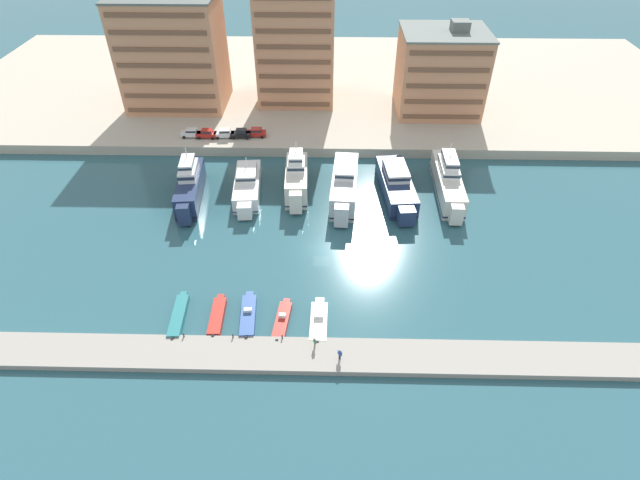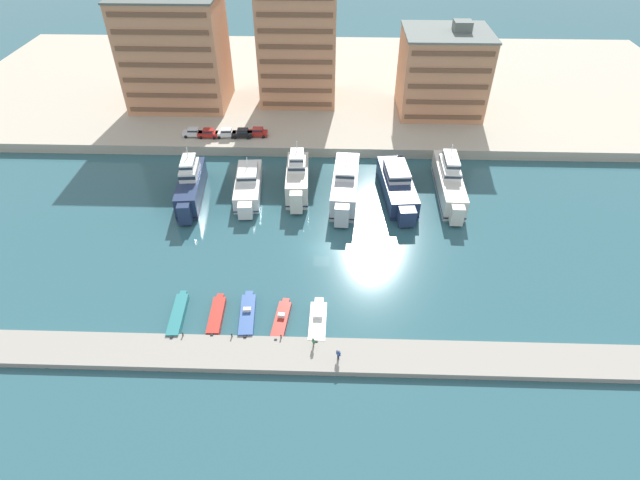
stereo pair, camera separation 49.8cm
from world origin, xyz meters
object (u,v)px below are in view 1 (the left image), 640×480
object	(u,v)px
motorboat_white_center	(319,321)
motorboat_red_left	(217,316)
car_red_left	(207,133)
car_black_center_left	(241,133)
yacht_silver_center_left	(344,185)
car_white_far_left	(191,133)
yacht_white_left	(247,185)
motorboat_teal_far_left	(179,316)
car_white_mid_left	(225,133)
pedestrian_mid_deck	(340,354)
yacht_ivory_mid_left	(297,178)
yacht_navy_center	(396,185)
motorboat_blue_mid_left	(248,316)
motorboat_red_center_left	(282,321)
car_red_center	(256,132)
yacht_navy_far_left	(190,186)
yacht_ivory_center_right	(448,181)

from	to	relation	value
motorboat_white_center	motorboat_red_left	bearing A→B (deg)	177.81
car_red_left	car_black_center_left	xyz separation A→B (m)	(6.95, 0.21, 0.00)
yacht_silver_center_left	car_white_far_left	size ratio (longest dim) A/B	4.59
car_red_left	yacht_silver_center_left	bearing A→B (deg)	-32.78
yacht_white_left	car_red_left	world-z (taller)	yacht_white_left
yacht_white_left	motorboat_white_center	xyz separation A→B (m)	(13.39, -30.34, -1.30)
motorboat_teal_far_left	car_white_mid_left	size ratio (longest dim) A/B	1.98
car_black_center_left	pedestrian_mid_deck	xyz separation A→B (m)	(19.64, -54.03, -1.17)
yacht_ivory_mid_left	motorboat_teal_far_left	world-z (taller)	yacht_ivory_mid_left
yacht_silver_center_left	yacht_navy_center	size ratio (longest dim) A/B	0.99
yacht_silver_center_left	motorboat_blue_mid_left	bearing A→B (deg)	-114.26
yacht_white_left	yacht_silver_center_left	world-z (taller)	yacht_silver_center_left
yacht_white_left	motorboat_blue_mid_left	bearing A→B (deg)	-82.21
motorboat_red_center_left	motorboat_white_center	xyz separation A→B (m)	(4.80, -0.01, 0.02)
motorboat_white_center	car_red_left	bearing A→B (deg)	116.69
yacht_ivory_mid_left	car_red_center	xyz separation A→B (m)	(-9.26, 16.99, 0.25)
motorboat_red_left	car_black_center_left	world-z (taller)	car_black_center_left
motorboat_teal_far_left	motorboat_white_center	distance (m)	18.52
yacht_navy_center	car_black_center_left	bearing A→B (deg)	150.01
yacht_navy_center	motorboat_red_left	xyz separation A→B (m)	(-26.36, -29.99, -1.52)
yacht_navy_far_left	motorboat_white_center	size ratio (longest dim) A/B	2.16
yacht_navy_far_left	yacht_ivory_mid_left	world-z (taller)	yacht_ivory_mid_left
yacht_navy_far_left	motorboat_teal_far_left	size ratio (longest dim) A/B	2.03
yacht_silver_center_left	motorboat_red_left	size ratio (longest dim) A/B	2.54
pedestrian_mid_deck	motorboat_red_center_left	bearing A→B (deg)	139.98
yacht_ivory_mid_left	pedestrian_mid_deck	world-z (taller)	yacht_ivory_mid_left
yacht_ivory_center_right	motorboat_red_left	bearing A→B (deg)	-138.93
motorboat_blue_mid_left	car_red_left	size ratio (longest dim) A/B	2.00
car_black_center_left	yacht_navy_far_left	bearing A→B (deg)	-107.80
yacht_ivory_mid_left	motorboat_red_center_left	bearing A→B (deg)	-90.21
yacht_navy_center	yacht_silver_center_left	bearing A→B (deg)	-175.20
yacht_silver_center_left	car_red_center	world-z (taller)	yacht_silver_center_left
motorboat_red_left	motorboat_white_center	size ratio (longest dim) A/B	0.95
yacht_navy_far_left	car_red_center	world-z (taller)	yacht_navy_far_left
yacht_navy_center	yacht_ivory_center_right	distance (m)	9.23
yacht_navy_center	yacht_ivory_mid_left	bearing A→B (deg)	177.36
yacht_navy_center	motorboat_blue_mid_left	xyz separation A→B (m)	(-22.28, -29.83, -1.46)
motorboat_red_center_left	yacht_ivory_center_right	bearing A→B (deg)	49.45
yacht_ivory_center_right	yacht_navy_center	bearing A→B (deg)	-173.95
motorboat_teal_far_left	car_red_center	xyz separation A→B (m)	(4.56, 47.92, 2.44)
motorboat_red_center_left	car_red_left	size ratio (longest dim) A/B	1.83
yacht_navy_far_left	car_red_center	size ratio (longest dim) A/B	4.12
car_red_left	pedestrian_mid_deck	distance (m)	60.03
yacht_white_left	yacht_navy_center	bearing A→B (deg)	0.35
motorboat_red_center_left	car_white_far_left	size ratio (longest dim) A/B	1.83
yacht_ivory_center_right	motorboat_teal_far_left	world-z (taller)	yacht_ivory_center_right
car_black_center_left	car_red_center	bearing A→B (deg)	10.29
yacht_ivory_mid_left	motorboat_blue_mid_left	xyz separation A→B (m)	(-4.65, -30.64, -2.18)
motorboat_red_center_left	car_black_center_left	distance (m)	49.34
car_white_far_left	car_black_center_left	world-z (taller)	same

